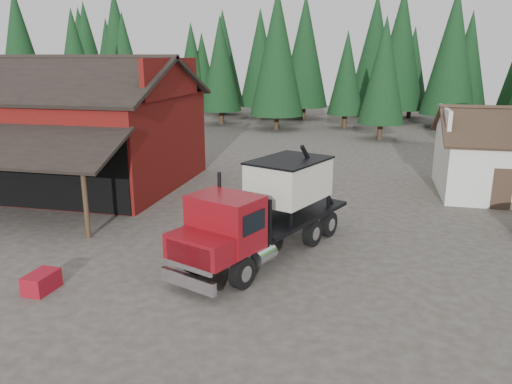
# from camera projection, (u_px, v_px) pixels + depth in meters

# --- Properties ---
(ground) EXTENTS (120.00, 120.00, 0.00)m
(ground) POSITION_uv_depth(u_px,v_px,m) (203.00, 271.00, 17.00)
(ground) COLOR #413B33
(ground) RESTS_ON ground
(red_barn) EXTENTS (12.80, 13.63, 7.18)m
(red_barn) POSITION_uv_depth(u_px,v_px,m) (74.00, 137.00, 28.00)
(red_barn) COLOR maroon
(red_barn) RESTS_ON ground
(conifer_backdrop) EXTENTS (76.00, 16.00, 16.00)m
(conifer_backdrop) POSITION_uv_depth(u_px,v_px,m) (324.00, 121.00, 56.44)
(conifer_backdrop) COLOR black
(conifer_backdrop) RESTS_ON ground
(near_pine_a) EXTENTS (4.40, 4.40, 11.40)m
(near_pine_a) POSITION_uv_depth(u_px,v_px,m) (75.00, 64.00, 46.44)
(near_pine_a) COLOR #382619
(near_pine_a) RESTS_ON ground
(near_pine_b) EXTENTS (3.96, 3.96, 10.40)m
(near_pine_b) POSITION_uv_depth(u_px,v_px,m) (384.00, 71.00, 42.30)
(near_pine_b) COLOR #382619
(near_pine_b) RESTS_ON ground
(near_pine_d) EXTENTS (5.28, 5.28, 13.40)m
(near_pine_d) POSITION_uv_depth(u_px,v_px,m) (277.00, 53.00, 47.85)
(near_pine_d) COLOR #382619
(near_pine_d) RESTS_ON ground
(feed_truck) EXTENTS (5.34, 8.76, 3.85)m
(feed_truck) POSITION_uv_depth(u_px,v_px,m) (267.00, 207.00, 18.10)
(feed_truck) COLOR black
(feed_truck) RESTS_ON ground
(equip_box) EXTENTS (0.76, 1.14, 0.60)m
(equip_box) POSITION_uv_depth(u_px,v_px,m) (41.00, 282.00, 15.53)
(equip_box) COLOR maroon
(equip_box) RESTS_ON ground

